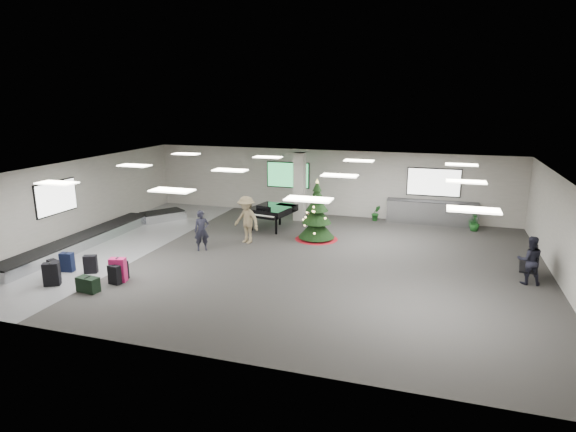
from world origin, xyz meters
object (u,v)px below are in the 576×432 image
(christmas_tree, at_px, (317,219))
(potted_plant_right, at_px, (475,223))
(traveler_bench, at_px, (530,260))
(pink_suitcase, at_px, (118,270))
(potted_plant_left, at_px, (376,213))
(baggage_carousel, at_px, (100,235))
(traveler_a, at_px, (202,231))
(traveler_b, at_px, (247,220))
(grand_piano, at_px, (271,211))
(bench, at_px, (532,262))
(service_counter, at_px, (431,212))

(christmas_tree, xyz_separation_m, potted_plant_right, (6.28, 3.29, -0.49))
(traveler_bench, height_order, potted_plant_right, traveler_bench)
(christmas_tree, bearing_deg, pink_suitcase, -127.14)
(potted_plant_left, bearing_deg, baggage_carousel, -147.52)
(christmas_tree, bearing_deg, potted_plant_left, 62.77)
(traveler_a, bearing_deg, traveler_b, 15.76)
(grand_piano, bearing_deg, pink_suitcase, -98.55)
(grand_piano, relative_size, traveler_bench, 1.47)
(traveler_b, bearing_deg, bench, 16.55)
(service_counter, relative_size, potted_plant_right, 5.46)
(baggage_carousel, xyz_separation_m, potted_plant_left, (10.34, 6.58, 0.16))
(service_counter, distance_m, traveler_b, 8.74)
(pink_suitcase, height_order, traveler_a, traveler_a)
(service_counter, distance_m, potted_plant_left, 2.51)
(service_counter, distance_m, pink_suitcase, 13.90)
(christmas_tree, distance_m, traveler_b, 2.86)
(pink_suitcase, xyz_separation_m, potted_plant_right, (11.14, 9.70, -0.01))
(traveler_b, bearing_deg, traveler_a, -109.68)
(grand_piano, bearing_deg, traveler_bench, -9.97)
(traveler_b, relative_size, potted_plant_left, 2.53)
(bench, xyz_separation_m, potted_plant_left, (-5.73, 5.95, -0.16))
(bench, relative_size, traveler_b, 0.82)
(christmas_tree, xyz_separation_m, traveler_bench, (7.51, -2.73, -0.09))
(potted_plant_left, bearing_deg, potted_plant_right, -6.36)
(christmas_tree, xyz_separation_m, traveler_b, (-2.55, -1.30, 0.09))
(pink_suitcase, xyz_separation_m, bench, (12.53, 4.23, 0.15))
(grand_piano, distance_m, potted_plant_left, 5.12)
(potted_plant_left, bearing_deg, service_counter, 3.43)
(service_counter, distance_m, traveler_a, 10.60)
(christmas_tree, distance_m, traveler_bench, 7.99)
(traveler_a, height_order, potted_plant_left, traveler_a)
(pink_suitcase, height_order, potted_plant_left, pink_suitcase)
(potted_plant_right, bearing_deg, traveler_b, -152.54)
(traveler_a, bearing_deg, grand_piano, 34.73)
(christmas_tree, height_order, traveler_a, christmas_tree)
(traveler_a, relative_size, potted_plant_left, 2.06)
(pink_suitcase, xyz_separation_m, potted_plant_left, (6.80, 10.19, -0.01))
(service_counter, distance_m, grand_piano, 7.38)
(potted_plant_right, bearing_deg, pink_suitcase, -138.94)
(traveler_b, height_order, potted_plant_left, traveler_b)
(traveler_bench, bearing_deg, traveler_b, -13.11)
(pink_suitcase, bearing_deg, traveler_bench, 2.81)
(traveler_bench, bearing_deg, traveler_a, -5.01)
(potted_plant_left, xyz_separation_m, potted_plant_right, (4.34, -0.48, -0.00))
(traveler_a, height_order, traveler_bench, traveler_bench)
(baggage_carousel, distance_m, potted_plant_left, 12.26)
(service_counter, height_order, traveler_bench, traveler_bench)
(service_counter, height_order, potted_plant_left, service_counter)
(service_counter, height_order, grand_piano, grand_piano)
(christmas_tree, xyz_separation_m, bench, (7.68, -2.18, -0.32))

